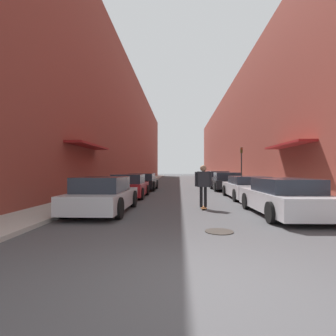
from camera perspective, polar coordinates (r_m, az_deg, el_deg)
The scene contains 15 objects.
ground at distance 29.10m, azimuth 3.28°, elevation -3.42°, with size 140.80×140.80×0.00m, color #424244.
curb_strip_left at distance 35.79m, azimuth -5.02°, elevation -2.76°, with size 1.80×64.00×0.12m.
curb_strip_right at distance 35.91m, azimuth 11.24°, elevation -2.75°, with size 1.80×64.00×0.12m.
building_row_left at distance 36.63m, azimuth -9.56°, elevation 7.96°, with size 4.90×64.00×13.71m.
building_row_right at distance 36.71m, azimuth 15.74°, elevation 6.67°, with size 4.90×64.00×12.09m.
parked_car_left_0 at distance 9.73m, azimuth -13.91°, elevation -5.76°, with size 1.91×4.24×1.28m.
parked_car_left_1 at distance 14.72m, azimuth -8.45°, elevation -3.96°, with size 1.90×3.95×1.28m.
parked_car_left_2 at distance 20.05m, azimuth -5.53°, elevation -3.01°, with size 2.09×4.29×1.26m.
parked_car_right_0 at distance 9.59m, azimuth 23.78°, elevation -5.90°, with size 1.91×4.51×1.24m.
parked_car_right_1 at distance 14.61m, azimuth 16.90°, elevation -4.09°, with size 2.06×4.73×1.19m.
parked_car_right_2 at distance 20.02m, azimuth 12.53°, elevation -2.94°, with size 2.04×3.96×1.34m.
parked_car_right_3 at distance 24.65m, azimuth 10.79°, elevation -2.41°, with size 1.96×4.14×1.40m.
skateboarder at distance 10.34m, azimuth 7.68°, elevation -3.02°, with size 0.66×0.78×1.72m.
manhole_cover at distance 6.75m, azimuth 11.08°, elevation -13.40°, with size 0.70×0.70×0.02m.
traffic_light at distance 22.22m, azimuth 15.70°, elevation 1.19°, with size 0.16×0.22×3.24m.
Camera 1 is at (-0.43, -3.46, 1.53)m, focal length 28.00 mm.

